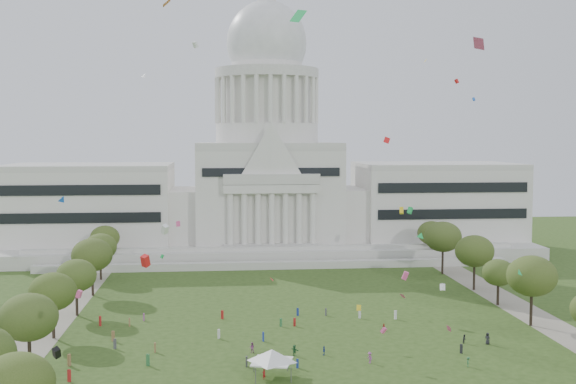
# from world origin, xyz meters

# --- Properties ---
(ground) EXTENTS (400.00, 400.00, 0.00)m
(ground) POSITION_xyz_m (0.00, 0.00, 0.00)
(ground) COLOR #2D4716
(ground) RESTS_ON ground
(capitol) EXTENTS (160.00, 64.50, 91.30)m
(capitol) POSITION_xyz_m (0.00, 113.59, 22.30)
(capitol) COLOR beige
(capitol) RESTS_ON ground
(path_left) EXTENTS (8.00, 160.00, 0.04)m
(path_left) POSITION_xyz_m (-48.00, 30.00, 0.02)
(path_left) COLOR gray
(path_left) RESTS_ON ground
(path_right) EXTENTS (8.00, 160.00, 0.04)m
(path_right) POSITION_xyz_m (48.00, 30.00, 0.02)
(path_right) COLOR gray
(path_right) RESTS_ON ground
(row_tree_l_1) EXTENTS (8.86, 8.86, 12.59)m
(row_tree_l_1) POSITION_xyz_m (-44.07, -2.96, 8.95)
(row_tree_l_1) COLOR black
(row_tree_l_1) RESTS_ON ground
(row_tree_l_2) EXTENTS (8.42, 8.42, 11.97)m
(row_tree_l_2) POSITION_xyz_m (-45.04, 17.30, 8.51)
(row_tree_l_2) COLOR black
(row_tree_l_2) RESTS_ON ground
(row_tree_r_2) EXTENTS (9.55, 9.55, 13.58)m
(row_tree_r_2) POSITION_xyz_m (44.17, 17.44, 9.66)
(row_tree_r_2) COLOR black
(row_tree_r_2) RESTS_ON ground
(row_tree_l_3) EXTENTS (8.12, 8.12, 11.55)m
(row_tree_l_3) POSITION_xyz_m (-44.09, 33.92, 8.21)
(row_tree_l_3) COLOR black
(row_tree_l_3) RESTS_ON ground
(row_tree_r_3) EXTENTS (7.01, 7.01, 9.98)m
(row_tree_r_3) POSITION_xyz_m (44.40, 34.48, 7.08)
(row_tree_r_3) COLOR black
(row_tree_r_3) RESTS_ON ground
(row_tree_l_4) EXTENTS (9.29, 9.29, 13.21)m
(row_tree_l_4) POSITION_xyz_m (-44.08, 52.42, 9.39)
(row_tree_l_4) COLOR black
(row_tree_l_4) RESTS_ON ground
(row_tree_r_4) EXTENTS (9.19, 9.19, 13.06)m
(row_tree_r_4) POSITION_xyz_m (44.76, 50.04, 9.29)
(row_tree_r_4) COLOR black
(row_tree_r_4) RESTS_ON ground
(row_tree_l_5) EXTENTS (8.33, 8.33, 11.85)m
(row_tree_l_5) POSITION_xyz_m (-45.22, 71.01, 8.42)
(row_tree_l_5) COLOR black
(row_tree_l_5) RESTS_ON ground
(row_tree_r_5) EXTENTS (9.82, 9.82, 13.96)m
(row_tree_r_5) POSITION_xyz_m (43.49, 70.19, 9.93)
(row_tree_r_5) COLOR black
(row_tree_r_5) RESTS_ON ground
(row_tree_l_6) EXTENTS (8.19, 8.19, 11.64)m
(row_tree_l_6) POSITION_xyz_m (-46.87, 89.14, 8.27)
(row_tree_l_6) COLOR black
(row_tree_l_6) RESTS_ON ground
(row_tree_r_6) EXTENTS (8.42, 8.42, 11.97)m
(row_tree_r_6) POSITION_xyz_m (45.96, 88.13, 8.51)
(row_tree_r_6) COLOR black
(row_tree_r_6) RESTS_ON ground
(near_tree_0) EXTENTS (8.47, 8.47, 12.04)m
(near_tree_0) POSITION_xyz_m (-38.00, -32.00, 8.56)
(near_tree_0) COLOR black
(near_tree_0) RESTS_ON ground
(event_tent) EXTENTS (9.63, 9.63, 4.39)m
(event_tent) POSITION_xyz_m (-7.50, -7.48, 3.41)
(event_tent) COLOR #4C4C4C
(event_tent) RESTS_ON ground
(person_0) EXTENTS (1.17, 1.17, 2.05)m
(person_0) POSITION_xyz_m (31.30, 6.25, 1.03)
(person_0) COLOR #26262B
(person_0) RESTS_ON ground
(person_2) EXTENTS (0.88, 0.88, 1.58)m
(person_2) POSITION_xyz_m (27.49, 7.17, 0.79)
(person_2) COLOR #26262B
(person_2) RESTS_ON ground
(person_3) EXTENTS (1.01, 1.31, 1.81)m
(person_3) POSITION_xyz_m (8.58, -2.17, 0.91)
(person_3) COLOR #994C8C
(person_3) RESTS_ON ground
(person_4) EXTENTS (0.73, 1.00, 1.53)m
(person_4) POSITION_xyz_m (1.92, 2.78, 0.76)
(person_4) COLOR navy
(person_4) RESTS_ON ground
(person_5) EXTENTS (1.60, 1.76, 1.85)m
(person_5) POSITION_xyz_m (-3.01, 2.84, 0.92)
(person_5) COLOR #33723F
(person_5) RESTS_ON ground
(person_7) EXTENTS (0.71, 0.68, 1.58)m
(person_7) POSITION_xyz_m (-8.77, -8.25, 0.79)
(person_7) COLOR #B21E1E
(person_7) RESTS_ON ground
(person_8) EXTENTS (0.98, 0.74, 1.78)m
(person_8) POSITION_xyz_m (-9.92, 5.24, 0.89)
(person_8) COLOR #994C8C
(person_8) RESTS_ON ground
(person_9) EXTENTS (0.74, 1.11, 1.57)m
(person_9) POSITION_xyz_m (23.67, -5.48, 0.78)
(person_9) COLOR #33723F
(person_9) RESTS_ON ground
(person_10) EXTENTS (0.65, 0.92, 1.42)m
(person_10) POSITION_xyz_m (15.26, 16.54, 0.71)
(person_10) COLOR #B21E1E
(person_10) RESTS_ON ground
(distant_crowd) EXTENTS (64.48, 36.56, 1.91)m
(distant_crowd) POSITION_xyz_m (-15.65, 13.38, 0.86)
(distant_crowd) COLOR olive
(distant_crowd) RESTS_ON ground
(kite_swarm) EXTENTS (87.24, 97.63, 60.14)m
(kite_swarm) POSITION_xyz_m (5.59, 11.47, 24.52)
(kite_swarm) COLOR blue
(kite_swarm) RESTS_ON ground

